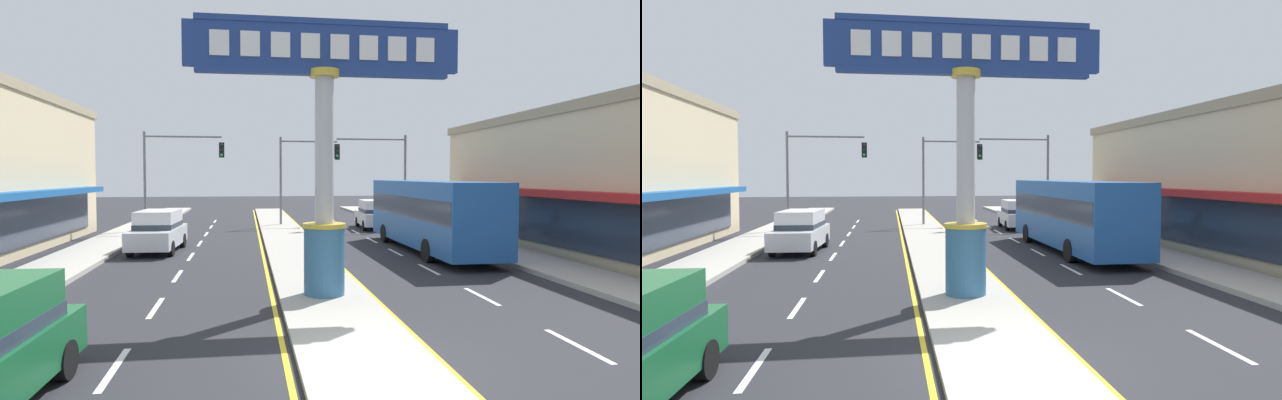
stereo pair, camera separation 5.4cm
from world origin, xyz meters
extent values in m
plane|color=#28282D|center=(0.00, 0.00, 0.00)|extent=(160.00, 160.00, 0.00)
cube|color=#A39E93|center=(0.00, 18.00, 0.07)|extent=(2.55, 52.00, 0.14)
cube|color=#ADA89E|center=(-9.15, 16.00, 0.09)|extent=(2.56, 60.00, 0.18)
cube|color=#ADA89E|center=(9.15, 16.00, 0.09)|extent=(2.56, 60.00, 0.18)
cube|color=silver|center=(-4.58, 0.40, 0.00)|extent=(0.14, 2.20, 0.01)
cube|color=silver|center=(-4.58, 4.80, 0.00)|extent=(0.14, 2.20, 0.01)
cube|color=silver|center=(-4.58, 9.20, 0.00)|extent=(0.14, 2.20, 0.01)
cube|color=silver|center=(-4.58, 13.60, 0.00)|extent=(0.14, 2.20, 0.01)
cube|color=silver|center=(-4.58, 18.00, 0.00)|extent=(0.14, 2.20, 0.01)
cube|color=silver|center=(-4.58, 22.40, 0.00)|extent=(0.14, 2.20, 0.01)
cube|color=silver|center=(-4.58, 26.80, 0.00)|extent=(0.14, 2.20, 0.01)
cube|color=silver|center=(-4.58, 31.20, 0.00)|extent=(0.14, 2.20, 0.01)
cube|color=silver|center=(4.58, 0.40, 0.00)|extent=(0.14, 2.20, 0.01)
cube|color=silver|center=(4.58, 4.80, 0.00)|extent=(0.14, 2.20, 0.01)
cube|color=silver|center=(4.58, 9.20, 0.00)|extent=(0.14, 2.20, 0.01)
cube|color=silver|center=(4.58, 13.60, 0.00)|extent=(0.14, 2.20, 0.01)
cube|color=silver|center=(4.58, 18.00, 0.00)|extent=(0.14, 2.20, 0.01)
cube|color=silver|center=(4.58, 22.40, 0.00)|extent=(0.14, 2.20, 0.01)
cube|color=silver|center=(4.58, 26.80, 0.00)|extent=(0.14, 2.20, 0.01)
cube|color=silver|center=(4.58, 31.20, 0.00)|extent=(0.14, 2.20, 0.01)
cube|color=yellow|center=(-1.46, 18.00, 0.00)|extent=(0.12, 52.00, 0.01)
cube|color=yellow|center=(1.46, 18.00, 0.00)|extent=(0.12, 52.00, 0.01)
cylinder|color=#33668C|center=(0.00, 5.13, 1.09)|extent=(1.16, 1.16, 1.90)
cylinder|color=gold|center=(0.00, 5.13, 2.10)|extent=(1.21, 1.21, 0.12)
cylinder|color=#B7B7BC|center=(0.00, 5.13, 4.25)|extent=(0.53, 0.53, 4.41)
cylinder|color=gold|center=(0.00, 5.13, 6.35)|extent=(0.84, 0.84, 0.20)
cube|color=navy|center=(0.00, 5.13, 7.06)|extent=(7.70, 0.24, 1.22)
cube|color=navy|center=(0.00, 5.13, 7.75)|extent=(7.08, 0.29, 0.16)
cube|color=navy|center=(0.00, 5.13, 6.37)|extent=(7.08, 0.29, 0.16)
cube|color=white|center=(-2.86, 4.98, 7.06)|extent=(0.52, 0.06, 0.67)
cube|color=white|center=(-2.05, 4.98, 7.06)|extent=(0.52, 0.06, 0.67)
cube|color=white|center=(-1.23, 4.98, 7.06)|extent=(0.52, 0.06, 0.67)
cube|color=white|center=(-0.41, 4.98, 7.06)|extent=(0.52, 0.06, 0.67)
cube|color=white|center=(0.41, 4.98, 7.06)|extent=(0.52, 0.06, 0.67)
cube|color=white|center=(1.23, 4.98, 7.06)|extent=(0.52, 0.06, 0.67)
cube|color=white|center=(2.05, 4.98, 7.06)|extent=(0.52, 0.06, 0.67)
cube|color=white|center=(2.86, 4.98, 7.06)|extent=(0.52, 0.06, 0.67)
cube|color=#195193|center=(-11.16, 13.87, 2.72)|extent=(0.90, 19.22, 0.30)
cube|color=#283342|center=(-11.57, 13.87, 1.50)|extent=(0.08, 18.55, 2.00)
cube|color=beige|center=(15.85, 12.55, 3.06)|extent=(9.83, 20.65, 6.12)
cube|color=#9C8D6E|center=(15.85, 12.55, 6.34)|extent=(10.02, 21.06, 0.45)
cube|color=#B21E1E|center=(10.49, 12.55, 2.76)|extent=(0.90, 17.55, 0.30)
cube|color=#283342|center=(10.90, 12.55, 1.50)|extent=(0.08, 16.93, 2.00)
cylinder|color=slate|center=(-8.28, 23.38, 3.10)|extent=(0.16, 0.16, 6.20)
cylinder|color=slate|center=(-5.97, 23.38, 5.90)|extent=(4.62, 0.12, 0.12)
cube|color=black|center=(-3.66, 23.22, 5.09)|extent=(0.32, 0.24, 0.92)
sphere|color=black|center=(-3.66, 23.08, 5.39)|extent=(0.17, 0.17, 0.17)
sphere|color=black|center=(-3.66, 23.08, 5.09)|extent=(0.17, 0.17, 0.17)
sphere|color=#19D83F|center=(-3.66, 23.08, 4.79)|extent=(0.17, 0.17, 0.17)
cylinder|color=slate|center=(8.28, 23.97, 3.10)|extent=(0.16, 0.16, 6.20)
cylinder|color=slate|center=(5.97, 23.97, 5.90)|extent=(4.62, 0.12, 0.12)
cube|color=black|center=(3.66, 23.81, 5.09)|extent=(0.32, 0.24, 0.92)
sphere|color=black|center=(3.66, 23.67, 5.39)|extent=(0.17, 0.17, 0.17)
sphere|color=black|center=(3.66, 23.67, 5.09)|extent=(0.17, 0.17, 0.17)
sphere|color=#19D83F|center=(3.66, 23.67, 4.79)|extent=(0.17, 0.17, 0.17)
cylinder|color=slate|center=(0.20, 26.71, 3.10)|extent=(0.16, 0.16, 6.20)
cylinder|color=slate|center=(2.18, 26.71, 5.90)|extent=(3.96, 0.12, 0.12)
cube|color=black|center=(4.16, 26.55, 5.09)|extent=(0.32, 0.24, 0.92)
sphere|color=black|center=(4.16, 26.41, 5.39)|extent=(0.17, 0.17, 0.17)
sphere|color=black|center=(4.16, 26.41, 5.09)|extent=(0.17, 0.17, 0.17)
sphere|color=#19D83F|center=(4.16, 26.41, 4.79)|extent=(0.17, 0.17, 0.17)
cube|color=#1E5199|center=(6.23, 13.64, 1.81)|extent=(2.57, 11.21, 2.90)
cube|color=#283342|center=(6.23, 13.64, 2.11)|extent=(2.59, 10.99, 0.90)
cube|color=#283342|center=(6.19, 19.20, 2.06)|extent=(2.30, 0.09, 1.40)
cube|color=black|center=(6.19, 19.20, 3.06)|extent=(1.75, 0.09, 0.30)
cylinder|color=black|center=(5.05, 17.11, 0.48)|extent=(0.29, 0.96, 0.96)
cylinder|color=black|center=(7.35, 17.12, 0.48)|extent=(0.29, 0.96, 0.96)
cylinder|color=black|center=(5.09, 10.73, 0.48)|extent=(0.29, 0.96, 0.96)
cylinder|color=black|center=(7.39, 10.74, 0.48)|extent=(0.29, 0.96, 0.96)
cube|color=white|center=(6.23, 24.22, 0.70)|extent=(2.16, 4.70, 0.80)
cube|color=white|center=(6.21, 24.03, 1.50)|extent=(1.83, 2.94, 0.80)
cube|color=#283342|center=(6.21, 24.03, 1.22)|extent=(1.87, 2.98, 0.24)
cylinder|color=black|center=(5.44, 25.69, 0.34)|extent=(0.26, 0.69, 0.68)
cylinder|color=black|center=(7.18, 25.59, 0.34)|extent=(0.26, 0.69, 0.68)
cylinder|color=black|center=(5.27, 22.84, 0.34)|extent=(0.26, 0.69, 0.68)
cylinder|color=black|center=(7.02, 22.74, 0.34)|extent=(0.26, 0.69, 0.68)
cube|color=silver|center=(-6.23, 15.31, 0.70)|extent=(2.16, 4.70, 0.80)
cube|color=silver|center=(-6.21, 15.49, 1.50)|extent=(1.83, 2.94, 0.80)
cube|color=#283342|center=(-6.21, 15.49, 1.22)|extent=(1.87, 2.97, 0.24)
cylinder|color=black|center=(-5.43, 13.84, 0.34)|extent=(0.26, 0.69, 0.68)
cylinder|color=black|center=(-7.18, 13.94, 0.34)|extent=(0.26, 0.69, 0.68)
cylinder|color=black|center=(-5.27, 16.68, 0.34)|extent=(0.26, 0.69, 0.68)
cylinder|color=black|center=(-7.02, 16.78, 0.34)|extent=(0.26, 0.69, 0.68)
cylinder|color=black|center=(-5.28, 0.00, 0.34)|extent=(0.26, 0.69, 0.68)
cylinder|color=gold|center=(8.66, 14.35, 0.64)|extent=(0.14, 0.14, 0.92)
cylinder|color=gold|center=(8.80, 14.35, 0.64)|extent=(0.14, 0.14, 0.92)
cube|color=#336B3D|center=(8.73, 14.35, 1.41)|extent=(0.41, 0.24, 0.63)
sphere|color=beige|center=(8.73, 14.35, 1.84)|extent=(0.22, 0.22, 0.22)
camera|label=1|loc=(-2.18, -9.28, 3.50)|focal=29.10mm
camera|label=2|loc=(-2.12, -9.29, 3.50)|focal=29.10mm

